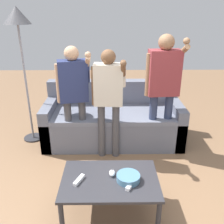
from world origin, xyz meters
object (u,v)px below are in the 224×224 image
game_remote_wand_far (132,175)px  floor_lamp (18,26)px  coffee_table (110,183)px  snack_bowl (128,178)px  player_left (74,89)px  game_remote_nunchuk (112,173)px  game_remote_wand_near (131,184)px  couch (113,120)px  player_center (109,93)px  player_right (163,82)px  game_remote_wand_spare (79,180)px

game_remote_wand_far → floor_lamp: bearing=132.4°
coffee_table → game_remote_wand_far: (0.20, 0.03, 0.07)m
snack_bowl → game_remote_wand_far: (0.04, 0.06, -0.01)m
floor_lamp → player_left: 1.09m
snack_bowl → player_left: bearing=117.6°
player_left → game_remote_nunchuk: bearing=-66.8°
player_left → game_remote_wand_near: player_left is taller
couch → floor_lamp: size_ratio=1.05×
game_remote_wand_far → player_center: bearing=102.0°
player_center → player_left: bearing=166.7°
couch → player_right: size_ratio=1.25×
couch → coffee_table: couch is taller
snack_bowl → floor_lamp: floor_lamp is taller
coffee_table → floor_lamp: (-1.17, 1.54, 1.27)m
coffee_table → player_left: player_left is taller
coffee_table → game_remote_wand_spare: 0.29m
coffee_table → player_center: (-0.01, 1.05, 0.52)m
player_right → game_remote_wand_near: bearing=-111.2°
player_left → game_remote_wand_spare: bearing=-81.7°
coffee_table → player_left: size_ratio=0.61×
snack_bowl → player_right: bearing=66.9°
player_left → game_remote_wand_spare: 1.29m
floor_lamp → player_left: (0.72, -0.38, -0.73)m
game_remote_nunchuk → player_left: size_ratio=0.06×
game_remote_wand_near → game_remote_wand_spare: (-0.46, 0.06, 0.00)m
game_remote_nunchuk → game_remote_wand_far: size_ratio=0.59×
player_center → player_right: player_right is taller
game_remote_nunchuk → player_center: bearing=91.9°
snack_bowl → player_left: size_ratio=0.15×
snack_bowl → couch: bearing=94.2°
player_left → player_center: player_left is taller
floor_lamp → game_remote_wand_near: floor_lamp is taller
game_remote_wand_near → game_remote_nunchuk: bearing=137.1°
floor_lamp → game_remote_wand_spare: (0.89, -1.57, -1.20)m
player_center → floor_lamp: bearing=157.3°
game_remote_wand_far → game_remote_wand_spare: size_ratio=0.97×
player_center → game_remote_wand_spare: (-0.27, -1.08, -0.46)m
game_remote_wand_far → game_remote_nunchuk: bearing=173.1°
player_left → floor_lamp: bearing=152.1°
couch → player_left: size_ratio=1.36×
game_remote_nunchuk → couch: bearing=88.8°
coffee_table → game_remote_nunchuk: (0.02, 0.06, 0.08)m
game_remote_wand_near → game_remote_wand_far: size_ratio=1.07×
couch → floor_lamp: floor_lamp is taller
player_left → game_remote_wand_near: size_ratio=8.95×
couch → game_remote_wand_spare: bearing=-101.9°
player_right → game_remote_wand_near: size_ratio=9.77×
floor_lamp → player_left: size_ratio=1.30×
player_center → game_remote_wand_near: 1.25m
player_right → game_remote_wand_near: (-0.50, -1.28, -0.56)m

